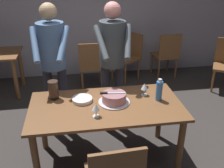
% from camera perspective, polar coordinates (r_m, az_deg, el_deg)
% --- Properties ---
extents(ground_plane, '(14.00, 14.00, 0.00)m').
position_cam_1_polar(ground_plane, '(3.18, -1.17, -16.40)').
color(ground_plane, '#383330').
extents(back_wall, '(10.00, 0.12, 2.70)m').
position_cam_1_polar(back_wall, '(5.11, -5.54, 16.76)').
color(back_wall, '#ADA8B2').
rests_on(back_wall, ground_plane).
extents(main_dining_table, '(1.62, 0.83, 0.75)m').
position_cam_1_polar(main_dining_table, '(2.80, -1.28, -6.65)').
color(main_dining_table, brown).
rests_on(main_dining_table, ground_plane).
extents(cake_on_platter, '(0.34, 0.34, 0.11)m').
position_cam_1_polar(cake_on_platter, '(2.76, 0.47, -3.18)').
color(cake_on_platter, silver).
rests_on(cake_on_platter, main_dining_table).
extents(cake_knife, '(0.27, 0.05, 0.02)m').
position_cam_1_polar(cake_knife, '(2.73, -1.03, -2.02)').
color(cake_knife, silver).
rests_on(cake_knife, cake_on_platter).
extents(plate_stack, '(0.22, 0.22, 0.04)m').
position_cam_1_polar(plate_stack, '(2.82, -6.64, -3.44)').
color(plate_stack, white).
rests_on(plate_stack, main_dining_table).
extents(wine_glass_near, '(0.08, 0.08, 0.14)m').
position_cam_1_polar(wine_glass_near, '(2.50, -3.62, -5.18)').
color(wine_glass_near, silver).
rests_on(wine_glass_near, main_dining_table).
extents(wine_glass_far, '(0.08, 0.08, 0.14)m').
position_cam_1_polar(wine_glass_far, '(2.91, 7.24, -0.63)').
color(wine_glass_far, silver).
rests_on(wine_glass_far, main_dining_table).
extents(water_bottle, '(0.07, 0.07, 0.25)m').
position_cam_1_polar(water_bottle, '(2.83, 10.43, -1.40)').
color(water_bottle, '#387AC6').
rests_on(water_bottle, main_dining_table).
extents(hurricane_lamp, '(0.11, 0.11, 0.21)m').
position_cam_1_polar(hurricane_lamp, '(2.88, -12.85, -1.26)').
color(hurricane_lamp, black).
rests_on(hurricane_lamp, main_dining_table).
extents(person_cutting_cake, '(0.47, 0.55, 1.72)m').
position_cam_1_polar(person_cutting_cake, '(3.19, 0.11, 6.30)').
color(person_cutting_cake, '#2D2D38').
rests_on(person_cutting_cake, ground_plane).
extents(person_standing_beside, '(0.47, 0.56, 1.72)m').
position_cam_1_polar(person_standing_beside, '(3.19, -13.02, 5.66)').
color(person_standing_beside, '#2D2D38').
rests_on(person_standing_beside, ground_plane).
extents(background_chair_0, '(0.48, 0.48, 0.90)m').
position_cam_1_polar(background_chair_0, '(5.18, 11.99, 6.65)').
color(background_chair_0, brown).
rests_on(background_chair_0, ground_plane).
extents(background_chair_1, '(0.61, 0.61, 0.90)m').
position_cam_1_polar(background_chair_1, '(5.03, 3.71, 6.58)').
color(background_chair_1, brown).
rests_on(background_chair_1, ground_plane).
extents(background_chair_3, '(0.44, 0.44, 0.90)m').
position_cam_1_polar(background_chair_3, '(4.55, -4.53, 4.46)').
color(background_chair_3, brown).
rests_on(background_chair_3, ground_plane).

